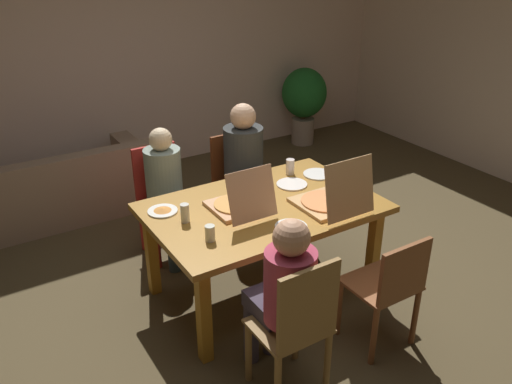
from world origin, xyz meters
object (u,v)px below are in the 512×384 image
Objects in this scene: dining_table at (263,215)px; chair_3 at (389,287)px; chair_1 at (297,326)px; person_1 at (283,289)px; pizza_box_0 at (330,200)px; plate_2 at (291,226)px; chair_0 at (162,199)px; person_0 at (167,185)px; plate_0 at (318,174)px; drinking_glass_0 at (185,213)px; drinking_glass_2 at (290,167)px; plate_3 at (292,184)px; drinking_glass_1 at (210,233)px; chair_2 at (238,177)px; potted_plant at (304,98)px; couch at (64,189)px; plate_1 at (163,210)px; person_2 at (246,161)px; pizza_box_1 at (238,204)px.

chair_3 is at bearing -69.16° from dining_table.
person_1 is at bearing 90.00° from chair_1.
plate_2 is (-0.41, -0.10, -0.05)m from pizza_box_0.
chair_0 reaches higher than dining_table.
chair_1 is (-0.00, -1.85, -0.16)m from person_0.
dining_table is 0.72m from plate_0.
plate_2 is (0.38, 0.46, 0.08)m from person_1.
drinking_glass_0 reaches higher than drinking_glass_2.
person_0 is at bearing 112.87° from chair_3.
plate_2 is 0.91× the size of plate_3.
drinking_glass_0 is 1.24× the size of drinking_glass_1.
potted_plant reaches higher than chair_2.
plate_3 is at bearing -55.87° from couch.
drinking_glass_2 is (1.16, 0.07, 0.05)m from plate_1.
plate_3 is (0.78, 1.02, 0.08)m from person_1.
pizza_box_0 is at bearing -58.34° from chair_0.
person_1 is 3.11m from couch.
plate_0 is at bearing 40.72° from plate_2.
drinking_glass_1 reaches higher than plate_3.
chair_1 is 3.99× the size of plate_0.
drinking_glass_1 is at bearing -150.47° from drinking_glass_2.
chair_0 is 1.17m from plate_3.
person_2 reaches higher than person_1.
dining_table is 12.53× the size of drinking_glass_0.
pizza_box_1 reaches higher than drinking_glass_0.
plate_0 is (0.31, 1.18, 0.29)m from chair_3.
drinking_glass_2 is 2.41m from couch.
chair_2 is 1.37m from drinking_glass_0.
pizza_box_1 is at bearing -29.36° from plate_1.
chair_3 is (0.77, -1.95, -0.01)m from chair_0.
person_0 is at bearing 64.43° from plate_1.
plate_1 is at bearing 133.91° from plate_2.
plate_0 is 1.81× the size of drinking_glass_0.
chair_1 is 2.13m from chair_2.
couch is at bearing 124.13° from plate_3.
person_0 is 1.15× the size of potted_plant.
chair_2 is (0.77, 0.00, 0.03)m from chair_0.
person_1 reaches higher than plate_0.
plate_0 is 0.92m from plate_2.
chair_0 is 7.45× the size of drinking_glass_2.
potted_plant reaches higher than plate_1.
plate_1 is at bearing -176.77° from drinking_glass_2.
plate_3 is (0.38, 0.17, 0.09)m from dining_table.
drinking_glass_2 is (1.09, 0.28, -0.00)m from drinking_glass_0.
chair_1 is 1.96× the size of pizza_box_0.
dining_table is 3.39m from potted_plant.
person_1 reaches higher than couch.
potted_plant is (1.58, 2.31, -0.14)m from plate_0.
couch is (-1.34, 1.18, -0.26)m from chair_2.
couch is (-1.47, 1.82, -0.57)m from drinking_glass_2.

